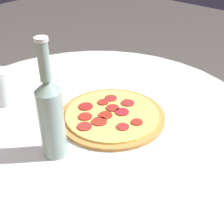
{
  "coord_description": "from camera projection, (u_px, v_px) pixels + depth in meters",
  "views": [
    {
      "loc": [
        -0.54,
        0.54,
        1.28
      ],
      "look_at": [
        -0.05,
        -0.03,
        0.78
      ],
      "focal_mm": 50.0,
      "sensor_mm": 36.0,
      "label": 1
    }
  ],
  "objects": [
    {
      "name": "drinking_glass",
      "position": [
        2.0,
        87.0,
        0.96
      ],
      "size": [
        0.07,
        0.07,
        0.11
      ],
      "color": "silver",
      "rests_on": "table"
    },
    {
      "name": "beer_bottle",
      "position": [
        51.0,
        115.0,
        0.73
      ],
      "size": [
        0.06,
        0.06,
        0.3
      ],
      "color": "gray",
      "rests_on": "table"
    },
    {
      "name": "pizza",
      "position": [
        112.0,
        115.0,
        0.92
      ],
      "size": [
        0.31,
        0.31,
        0.02
      ],
      "color": "#B77F3D",
      "rests_on": "table"
    },
    {
      "name": "table",
      "position": [
        95.0,
        165.0,
        1.04
      ],
      "size": [
        1.01,
        1.01,
        0.76
      ],
      "color": "silver",
      "rests_on": "ground_plane"
    }
  ]
}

